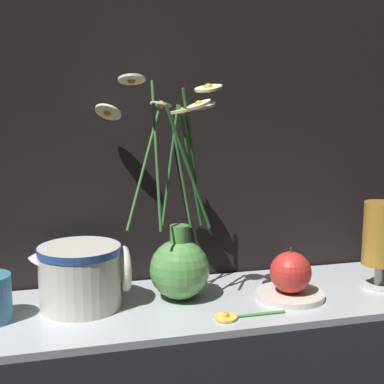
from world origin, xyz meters
name	(u,v)px	position (x,y,z in m)	size (l,w,h in m)	color
ground_plane	(196,308)	(0.00, 0.00, 0.00)	(6.00, 6.00, 0.00)	black
shelf	(196,304)	(0.00, 0.00, 0.01)	(0.81, 0.26, 0.01)	#B2B7BC
vase_with_flowers	(179,257)	(-0.03, 0.02, 0.09)	(0.21, 0.20, 0.38)	#59994C
ceramic_pitcher	(81,273)	(-0.19, 0.02, 0.07)	(0.16, 0.14, 0.12)	beige
tea_glass	(381,236)	(0.34, -0.02, 0.11)	(0.06, 0.06, 0.16)	silver
saucer_plate	(290,295)	(0.16, -0.03, 0.02)	(0.12, 0.12, 0.01)	silver
orange_fruit	(291,272)	(0.16, -0.03, 0.06)	(0.07, 0.07, 0.08)	red
loose_daisy	(234,316)	(0.04, -0.09, 0.02)	(0.12, 0.04, 0.01)	#4C8E3D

